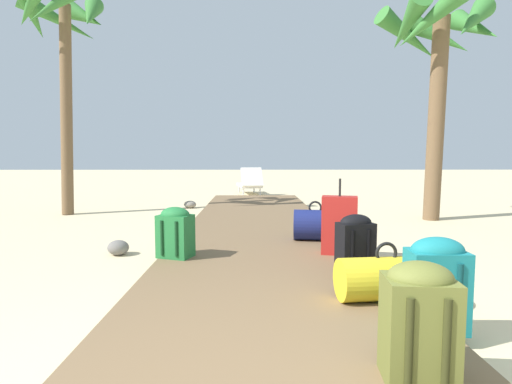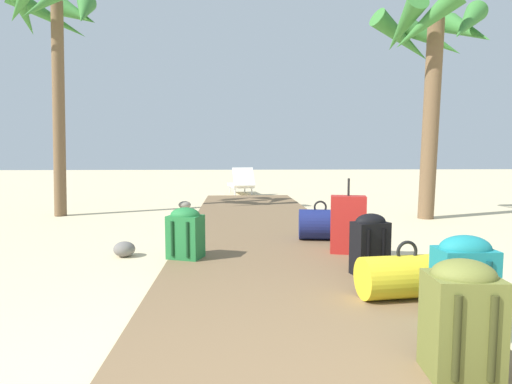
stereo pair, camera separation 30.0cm
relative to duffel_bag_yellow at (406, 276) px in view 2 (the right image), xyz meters
The scene contains 14 objects.
ground_plane 2.30m from the duffel_bag_yellow, 111.87° to the left, with size 60.00×60.00×0.00m, color beige.
boardwalk 3.22m from the duffel_bag_yellow, 105.40° to the left, with size 2.14×9.72×0.08m, color brown.
duffel_bag_yellow is the anchor object (origin of this frame).
backpack_teal 0.55m from the duffel_bag_yellow, 76.42° to the right, with size 0.33×0.24×0.56m.
backpack_black 0.60m from the duffel_bag_yellow, 96.80° to the left, with size 0.34×0.26×0.54m.
suitcase_red 1.39m from the duffel_bag_yellow, 91.42° to the left, with size 0.40×0.28×0.80m.
duffel_bag_navy 2.11m from the duffel_bag_yellow, 94.81° to the left, with size 0.57×0.44×0.49m.
backpack_olive 1.08m from the duffel_bag_yellow, 101.00° to the right, with size 0.33×0.29×0.56m.
backpack_green 2.16m from the duffel_bag_yellow, 144.19° to the left, with size 0.39×0.34×0.52m.
palm_tree_far_left 7.57m from the duffel_bag_yellow, 132.15° to the left, with size 1.98×2.16×4.36m.
palm_tree_far_right 5.47m from the duffel_bag_yellow, 62.13° to the left, with size 1.88×2.05×3.80m.
lounge_chair 9.12m from the duffel_bag_yellow, 96.36° to the left, with size 0.82×1.59×0.81m.
rock_left_near 3.00m from the duffel_bag_yellow, 145.90° to the left, with size 0.23×0.25×0.17m, color slate.
rock_left_mid 6.30m from the duffel_bag_yellow, 111.40° to the left, with size 0.28×0.25×0.16m, color gray.
Camera 2 is at (-0.42, -1.04, 1.11)m, focal length 28.14 mm.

